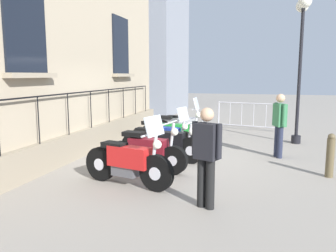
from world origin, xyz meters
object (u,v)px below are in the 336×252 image
(motorcycle_silver, at_px, (183,126))
(lamppost, at_px, (302,38))
(motorcycle_blue, at_px, (162,136))
(crowd_barrier, at_px, (248,115))
(motorcycle_maroon, at_px, (147,152))
(motorcycle_black, at_px, (162,144))
(motorcycle_green, at_px, (174,132))
(pedestrian_standing, at_px, (206,153))
(motorcycle_red, at_px, (128,162))
(pedestrian_walking, at_px, (279,122))
(bollard, at_px, (330,155))

(motorcycle_silver, height_order, lamppost, lamppost)
(motorcycle_blue, bearing_deg, motorcycle_silver, 86.22)
(lamppost, xyz_separation_m, crowd_barrier, (-1.55, 2.28, -2.59))
(motorcycle_maroon, xyz_separation_m, motorcycle_black, (0.06, 0.98, 0.00))
(motorcycle_green, distance_m, lamppost, 4.65)
(lamppost, bearing_deg, motorcycle_green, -159.28)
(motorcycle_maroon, relative_size, pedestrian_standing, 1.20)
(crowd_barrier, bearing_deg, motorcycle_red, -104.38)
(motorcycle_green, bearing_deg, motorcycle_silver, 88.71)
(pedestrian_standing, bearing_deg, motorcycle_black, 119.20)
(motorcycle_green, bearing_deg, lamppost, 20.72)
(lamppost, bearing_deg, crowd_barrier, 124.28)
(motorcycle_maroon, xyz_separation_m, pedestrian_standing, (1.57, -1.73, 0.47))
(crowd_barrier, xyz_separation_m, pedestrian_standing, (-0.32, -8.10, 0.33))
(crowd_barrier, relative_size, pedestrian_walking, 1.42)
(motorcycle_maroon, height_order, bollard, motorcycle_maroon)
(motorcycle_green, xyz_separation_m, motorcycle_silver, (0.02, 1.07, 0.00))
(lamppost, xyz_separation_m, pedestrian_walking, (-0.61, -2.04, -2.25))
(pedestrian_walking, bearing_deg, pedestrian_standing, -108.43)
(motorcycle_black, height_order, motorcycle_blue, motorcycle_blue)
(motorcycle_blue, bearing_deg, motorcycle_green, 83.25)
(motorcycle_black, xyz_separation_m, motorcycle_blue, (-0.24, 0.88, 0.02))
(motorcycle_black, height_order, pedestrian_standing, pedestrian_standing)
(bollard, xyz_separation_m, pedestrian_walking, (-0.94, 1.50, 0.45))
(motorcycle_silver, height_order, crowd_barrier, crowd_barrier)
(bollard, bearing_deg, motorcycle_blue, 161.73)
(motorcycle_blue, bearing_deg, pedestrian_walking, 3.64)
(crowd_barrier, relative_size, bollard, 2.53)
(motorcycle_maroon, bearing_deg, lamppost, 49.86)
(motorcycle_red, relative_size, motorcycle_green, 0.94)
(motorcycle_black, height_order, motorcycle_green, motorcycle_green)
(bollard, relative_size, pedestrian_standing, 0.57)
(motorcycle_green, bearing_deg, crowd_barrier, 61.41)
(motorcycle_red, bearing_deg, motorcycle_black, 88.21)
(lamppost, relative_size, pedestrian_standing, 2.71)
(motorcycle_black, relative_size, motorcycle_blue, 1.10)
(motorcycle_red, relative_size, lamppost, 0.45)
(motorcycle_black, bearing_deg, pedestrian_standing, -60.80)
(lamppost, height_order, pedestrian_standing, lamppost)
(motorcycle_red, bearing_deg, pedestrian_standing, -23.35)
(motorcycle_black, height_order, motorcycle_silver, motorcycle_black)
(motorcycle_blue, relative_size, motorcycle_green, 0.96)
(crowd_barrier, height_order, pedestrian_walking, pedestrian_walking)
(motorcycle_silver, bearing_deg, motorcycle_green, -91.29)
(motorcycle_blue, height_order, motorcycle_silver, motorcycle_blue)
(motorcycle_black, relative_size, motorcycle_silver, 1.09)
(motorcycle_red, xyz_separation_m, motorcycle_black, (0.06, 2.03, -0.04))
(motorcycle_red, relative_size, crowd_barrier, 0.84)
(motorcycle_blue, xyz_separation_m, pedestrian_standing, (1.75, -3.59, 0.46))
(motorcycle_green, distance_m, pedestrian_walking, 3.03)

